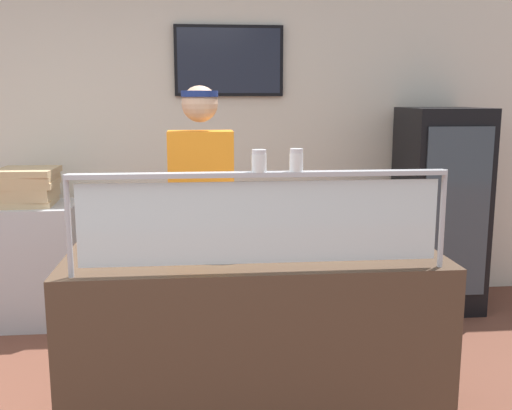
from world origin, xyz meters
The scene contains 12 objects.
ground_plane centered at (0.90, 1.00, 0.00)m, with size 12.00×12.00×0.00m, color brown.
shop_rear_unit centered at (0.90, 2.56, 1.36)m, with size 6.21×0.13×2.70m.
serving_counter centered at (0.90, 0.37, 0.47)m, with size 1.81×0.73×0.95m, color #4C3828.
sneeze_guard centered at (0.90, 0.06, 1.23)m, with size 1.63×0.06×0.44m.
pizza_tray centered at (0.74, 0.38, 0.97)m, with size 0.40×0.40×0.04m.
pizza_server centered at (0.76, 0.36, 0.99)m, with size 0.07×0.28×0.01m, color #ADAFB7.
parmesan_shaker centered at (0.89, 0.06, 1.43)m, with size 0.06×0.06×0.09m.
pepper_flake_shaker centered at (1.05, 0.06, 1.43)m, with size 0.06×0.06×0.10m.
worker_figure centered at (0.66, 1.09, 1.01)m, with size 0.41×0.50×1.76m.
drink_fridge centered at (2.56, 2.12, 0.81)m, with size 0.60×0.65×1.61m.
prep_shelf centered at (-0.62, 2.07, 0.45)m, with size 0.70×0.55×0.91m, color #B7BABF.
pizza_box_stack centered at (-0.62, 2.07, 1.04)m, with size 0.45×0.43×0.27m.
Camera 1 is at (0.64, -2.42, 1.70)m, focal length 41.95 mm.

